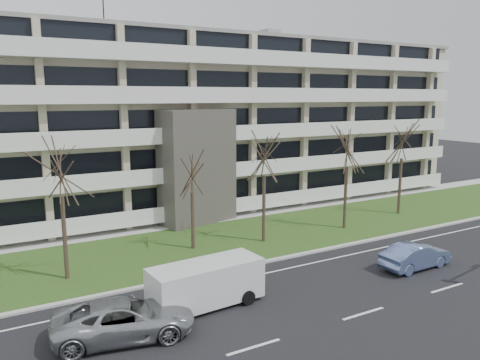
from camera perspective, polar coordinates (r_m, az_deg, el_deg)
ground at (r=23.43m, az=14.81°, el=-15.47°), size 160.00×160.00×0.00m
grass_verge at (r=33.22m, az=-1.14°, el=-7.29°), size 90.00×10.00×0.06m
curb at (r=29.15m, az=3.63°, el=-9.79°), size 90.00×0.35×0.12m
sidewalk at (r=37.95m, az=-5.12°, el=-5.08°), size 90.00×2.00×0.08m
lane_edge_line at (r=28.00m, az=5.33°, el=-10.79°), size 90.00×0.12×0.01m
apartment_building at (r=42.99m, az=-9.11°, el=6.87°), size 60.50×15.10×18.75m
silver_pickup at (r=20.97m, az=-13.91°, el=-16.15°), size 6.28×3.86×1.62m
blue_sedan at (r=29.71m, az=20.60°, el=-8.63°), size 4.63×1.67×1.52m
white_van at (r=23.04m, az=-3.98°, el=-12.09°), size 5.68×2.60×2.15m
tree_2 at (r=26.58m, az=-21.15°, el=2.03°), size 4.21×4.21×8.43m
tree_3 at (r=30.28m, az=-5.89°, el=1.29°), size 3.45×3.45×6.89m
tree_4 at (r=31.57m, az=2.99°, el=3.75°), size 4.16×4.16×8.32m
tree_5 at (r=35.75m, az=12.98°, el=4.51°), size 4.26×4.26×8.52m
tree_6 at (r=41.61m, az=19.24°, el=5.07°), size 4.31×4.31×8.62m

